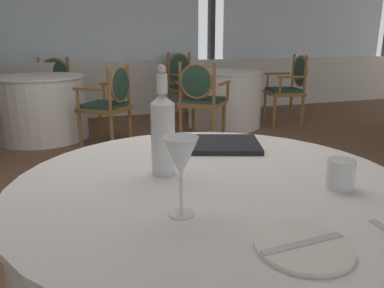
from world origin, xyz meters
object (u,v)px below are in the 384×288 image
Objects in this scene: water_bottle at (163,131)px; dining_chair_2_0 at (291,84)px; dining_chair_2_2 at (201,95)px; water_tumbler at (340,174)px; dining_chair_3_2 at (54,84)px; menu_book at (223,144)px; dining_chair_3_1 at (110,100)px; side_plate at (303,246)px; dining_chair_2_1 at (183,80)px; wine_glass at (181,159)px.

water_bottle reaches higher than dining_chair_2_0.
water_bottle is 0.37× the size of dining_chair_2_2.
water_tumbler is 0.09× the size of dining_chair_3_2.
dining_chair_3_2 reaches higher than water_tumbler.
dining_chair_3_1 is at bearing 111.49° from menu_book.
dining_chair_2_2 is (0.74, 3.13, -0.25)m from water_tumbler.
dining_chair_2_1 is at bearing 74.91° from side_plate.
water_bottle is at bearing 147.31° from water_tumbler.
menu_book is 0.30× the size of dining_chair_2_2.
wine_glass is 4.93m from dining_chair_3_2.
dining_chair_3_1 is (0.23, 3.34, -0.37)m from wine_glass.
dining_chair_3_2 is (-0.38, 4.90, -0.35)m from wine_glass.
dining_chair_2_1 is 1.08× the size of dining_chair_3_1.
dining_chair_3_2 is (-0.61, 1.56, 0.02)m from dining_chair_3_1.
dining_chair_2_1 reaches higher than dining_chair_3_1.
dining_chair_3_2 is at bearing -113.43° from dining_chair_2_1.
dining_chair_2_2 reaches higher than side_plate.
dining_chair_2_0 is (2.43, 3.16, -0.20)m from menu_book.
wine_glass is at bearing 13.11° from dining_chair_3_2.
dining_chair_2_2 is at bearing 29.88° from dining_chair_2_0.
dining_chair_3_1 is at bearing 94.26° from water_tumbler.
dining_chair_3_1 is 1.68m from dining_chair_3_2.
wine_glass is 5.00m from dining_chair_2_1.
dining_chair_2_0 is 1.08× the size of dining_chair_3_1.
dining_chair_2_1 is 1.92m from dining_chair_3_1.
dining_chair_2_0 is 0.99× the size of dining_chair_2_1.
dining_chair_3_1 is at bearing -61.58° from dining_chair_2_1.
dining_chair_2_1 is (1.50, 4.45, -0.33)m from water_bottle.
dining_chair_3_1 is at bearing 30.01° from dining_chair_3_2.
water_tumbler is at bearing 39.26° from side_plate.
side_plate is at bearing -155.94° from dining_chair_2_2.
water_tumbler is 0.52m from menu_book.
wine_glass is 0.49m from water_tumbler.
water_bottle is 4.64m from dining_chair_3_2.
dining_chair_2_1 reaches higher than wine_glass.
dining_chair_2_2 is (1.19, 2.85, -0.34)m from water_bottle.
side_plate is 5.16m from dining_chair_2_1.
dining_chair_2_1 is at bearing 94.16° from dining_chair_3_2.
side_plate is 5.16m from dining_chair_3_2.
side_plate is 0.22× the size of dining_chair_3_1.
wine_glass is 0.21× the size of dining_chair_3_2.
dining_chair_2_1 is at bearing -94.00° from dining_chair_3_1.
menu_book is 0.29× the size of dining_chair_2_1.
wine_glass is at bearing -160.13° from dining_chair_2_2.
menu_book is at bearing 106.27° from water_tumbler.
wine_glass reaches higher than menu_book.
dining_chair_2_1 reaches higher than water_tumbler.
wine_glass reaches higher than dining_chair_3_2.
dining_chair_2_2 is at bearing 67.38° from water_bottle.
menu_book is 0.31× the size of dining_chair_3_2.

